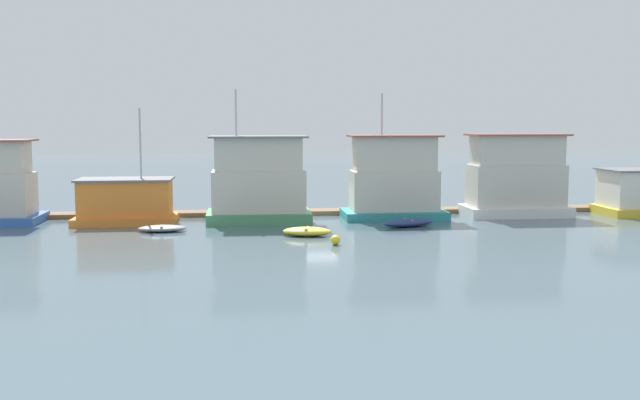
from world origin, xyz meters
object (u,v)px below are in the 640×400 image
(mooring_post_centre, at_px, (256,208))
(houseboat_orange, at_px, (126,202))
(mooring_post_far_right, at_px, (536,202))
(buoy_yellow, at_px, (335,240))
(houseboat_teal, at_px, (394,181))
(dinghy_navy, at_px, (408,223))
(houseboat_white, at_px, (516,178))
(dinghy_yellow, at_px, (307,231))
(houseboat_green, at_px, (258,182))
(mooring_post_near_right, at_px, (403,201))
(dinghy_grey, at_px, (162,228))

(mooring_post_centre, bearing_deg, houseboat_orange, -166.43)
(mooring_post_far_right, xyz_separation_m, buoy_yellow, (-15.65, -11.30, -0.49))
(houseboat_teal, distance_m, dinghy_navy, 4.41)
(houseboat_white, bearing_deg, mooring_post_far_right, 31.19)
(mooring_post_centre, bearing_deg, dinghy_yellow, -71.66)
(houseboat_white, distance_m, dinghy_yellow, 16.58)
(houseboat_teal, distance_m, houseboat_white, 8.50)
(mooring_post_far_right, bearing_deg, dinghy_navy, -152.58)
(houseboat_orange, height_order, houseboat_green, houseboat_green)
(mooring_post_near_right, distance_m, buoy_yellow, 12.88)
(houseboat_white, relative_size, dinghy_grey, 2.48)
(houseboat_green, distance_m, mooring_post_centre, 2.84)
(houseboat_green, bearing_deg, mooring_post_centre, 94.20)
(dinghy_grey, xyz_separation_m, dinghy_yellow, (8.25, -2.47, 0.06))
(dinghy_grey, relative_size, dinghy_yellow, 0.96)
(houseboat_teal, bearing_deg, dinghy_navy, -88.47)
(dinghy_grey, bearing_deg, mooring_post_near_right, 20.04)
(houseboat_teal, relative_size, buoy_yellow, 15.82)
(houseboat_orange, height_order, mooring_post_near_right, houseboat_orange)
(mooring_post_far_right, height_order, buoy_yellow, mooring_post_far_right)
(houseboat_green, distance_m, buoy_yellow, 10.19)
(dinghy_yellow, bearing_deg, mooring_post_far_right, 25.85)
(houseboat_white, height_order, mooring_post_near_right, houseboat_white)
(buoy_yellow, bearing_deg, dinghy_grey, 149.36)
(houseboat_teal, relative_size, dinghy_navy, 2.28)
(houseboat_white, relative_size, mooring_post_far_right, 4.66)
(houseboat_teal, relative_size, mooring_post_centre, 6.74)
(houseboat_teal, distance_m, mooring_post_near_right, 2.37)
(houseboat_orange, xyz_separation_m, mooring_post_centre, (8.17, 1.97, -0.75))
(houseboat_orange, distance_m, dinghy_navy, 17.72)
(houseboat_green, height_order, dinghy_grey, houseboat_green)
(houseboat_teal, xyz_separation_m, dinghy_grey, (-14.63, -4.12, -2.27))
(houseboat_orange, height_order, mooring_post_far_right, houseboat_orange)
(houseboat_teal, xyz_separation_m, mooring_post_far_right, (10.48, 1.57, -1.71))
(houseboat_orange, bearing_deg, dinghy_yellow, -29.65)
(dinghy_navy, distance_m, mooring_post_centre, 10.65)
(houseboat_green, xyz_separation_m, dinghy_yellow, (2.55, -6.07, -2.27))
(houseboat_green, relative_size, buoy_yellow, 16.18)
(dinghy_navy, bearing_deg, houseboat_orange, 168.88)
(houseboat_teal, bearing_deg, houseboat_orange, -178.66)
(dinghy_yellow, xyz_separation_m, buoy_yellow, (1.20, -3.13, 0.01))
(houseboat_green, relative_size, mooring_post_far_right, 5.57)
(houseboat_green, xyz_separation_m, dinghy_navy, (9.03, -3.29, -2.28))
(houseboat_white, distance_m, mooring_post_near_right, 7.77)
(houseboat_orange, relative_size, mooring_post_near_right, 3.69)
(dinghy_yellow, relative_size, mooring_post_far_right, 1.96)
(mooring_post_centre, bearing_deg, buoy_yellow, -70.92)
(dinghy_navy, bearing_deg, houseboat_white, 26.48)
(mooring_post_near_right, height_order, buoy_yellow, mooring_post_near_right)
(dinghy_grey, height_order, dinghy_yellow, dinghy_yellow)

